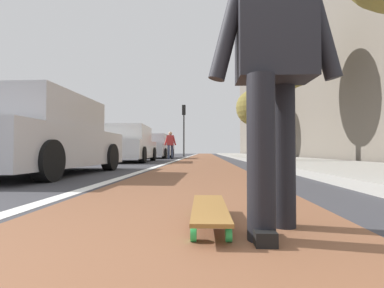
# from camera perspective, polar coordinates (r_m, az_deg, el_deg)

# --- Properties ---
(ground_plane) EXTENTS (80.00, 80.00, 0.00)m
(ground_plane) POSITION_cam_1_polar(r_m,az_deg,el_deg) (10.76, 1.86, -3.76)
(ground_plane) COLOR #38383D
(bike_lane_paint) EXTENTS (56.00, 2.14, 0.00)m
(bike_lane_paint) POSITION_cam_1_polar(r_m,az_deg,el_deg) (24.76, 2.38, -2.44)
(bike_lane_paint) COLOR brown
(bike_lane_paint) RESTS_ON ground
(lane_stripe_white) EXTENTS (52.00, 0.16, 0.01)m
(lane_stripe_white) POSITION_cam_1_polar(r_m,az_deg,el_deg) (20.80, -1.06, -2.63)
(lane_stripe_white) COLOR silver
(lane_stripe_white) RESTS_ON ground
(sidewalk_curb) EXTENTS (52.00, 3.20, 0.13)m
(sidewalk_curb) POSITION_cam_1_polar(r_m,az_deg,el_deg) (19.04, 12.62, -2.52)
(sidewalk_curb) COLOR #9E9B93
(sidewalk_curb) RESTS_ON ground
(building_facade) EXTENTS (40.00, 1.20, 10.34)m
(building_facade) POSITION_cam_1_polar(r_m,az_deg,el_deg) (23.92, 16.66, 10.05)
(building_facade) COLOR #686055
(building_facade) RESTS_ON ground
(skateboard) EXTENTS (0.84, 0.21, 0.11)m
(skateboard) POSITION_cam_1_polar(r_m,az_deg,el_deg) (1.74, 3.49, -12.88)
(skateboard) COLOR green
(skateboard) RESTS_ON ground
(skater_person) EXTENTS (0.46, 0.72, 1.64)m
(skater_person) POSITION_cam_1_polar(r_m,az_deg,el_deg) (1.68, 15.89, 15.92)
(skater_person) COLOR black
(skater_person) RESTS_ON ground
(parked_car_near) EXTENTS (4.09, 1.95, 1.46)m
(parked_car_near) POSITION_cam_1_polar(r_m,az_deg,el_deg) (6.06, -27.60, 1.14)
(parked_car_near) COLOR #B7B7BC
(parked_car_near) RESTS_ON ground
(parked_car_mid) EXTENTS (4.34, 2.02, 1.47)m
(parked_car_mid) POSITION_cam_1_polar(r_m,az_deg,el_deg) (12.11, -12.59, -0.17)
(parked_car_mid) COLOR silver
(parked_car_mid) RESTS_ON ground
(parked_car_far) EXTENTS (4.60, 2.00, 1.47)m
(parked_car_far) POSITION_cam_1_polar(r_m,az_deg,el_deg) (18.15, -7.31, -0.59)
(parked_car_far) COLOR #B7B7BC
(parked_car_far) RESTS_ON ground
(traffic_light) EXTENTS (0.33, 0.28, 4.20)m
(traffic_light) POSITION_cam_1_polar(r_m,az_deg,el_deg) (23.45, -1.63, 4.61)
(traffic_light) COLOR #2D2D2D
(traffic_light) RESTS_ON ground
(street_tree_mid) EXTENTS (2.63, 2.63, 5.26)m
(street_tree_mid) POSITION_cam_1_polar(r_m,az_deg,el_deg) (11.18, 18.19, 16.73)
(street_tree_mid) COLOR brown
(street_tree_mid) RESTS_ON ground
(street_tree_far) EXTENTS (2.14, 2.14, 4.08)m
(street_tree_far) POSITION_cam_1_polar(r_m,az_deg,el_deg) (17.45, 12.23, 7.02)
(street_tree_far) COLOR brown
(street_tree_far) RESTS_ON ground
(pedestrian_distant) EXTENTS (0.43, 0.67, 1.53)m
(pedestrian_distant) POSITION_cam_1_polar(r_m,az_deg,el_deg) (16.11, -4.32, 0.13)
(pedestrian_distant) COLOR #384260
(pedestrian_distant) RESTS_ON ground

